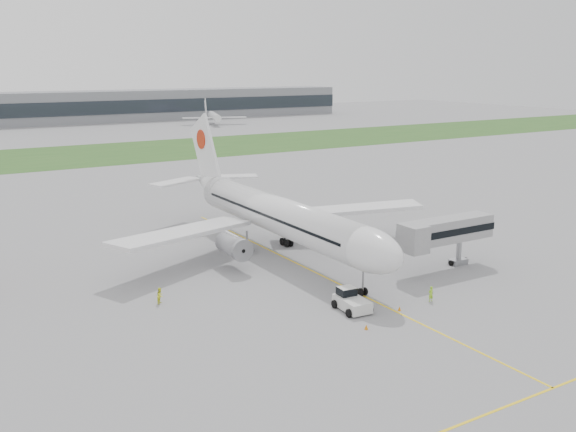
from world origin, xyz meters
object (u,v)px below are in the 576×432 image
airliner (274,213)px  ground_crew_near (431,294)px  jet_bridge (442,232)px  pushback_tug (351,300)px

airliner → ground_crew_near: (5.26, -25.23, -4.79)m
airliner → jet_bridge: 22.55m
jet_bridge → ground_crew_near: jet_bridge is taller
jet_bridge → ground_crew_near: size_ratio=8.43×
pushback_tug → jet_bridge: 18.94m
airliner → jet_bridge: bearing=-51.3°
jet_bridge → ground_crew_near: (-8.85, -7.65, -4.15)m
pushback_tug → jet_bridge: size_ratio=0.31×
jet_bridge → ground_crew_near: 12.41m
pushback_tug → jet_bridge: bearing=20.0°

